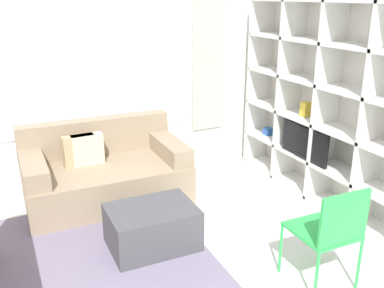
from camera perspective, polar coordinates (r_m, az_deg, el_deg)
wall_back at (r=5.11m, az=-12.85°, el=9.48°), size 5.80×0.11×2.70m
wall_right at (r=4.80m, az=20.75°, el=8.03°), size 0.07×4.40×2.70m
area_rug at (r=3.95m, az=-16.35°, el=-15.10°), size 2.39×2.10×0.01m
shelving_unit at (r=4.82m, az=17.77°, el=4.90°), size 0.37×2.62×2.15m
couch_main at (r=4.88m, az=-11.60°, el=-3.78°), size 1.73×0.99×0.84m
ottoman at (r=3.95m, az=-5.33°, el=-11.01°), size 0.77×0.57×0.39m
folding_chair at (r=3.45m, az=17.96°, el=-10.68°), size 0.44×0.46×0.86m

